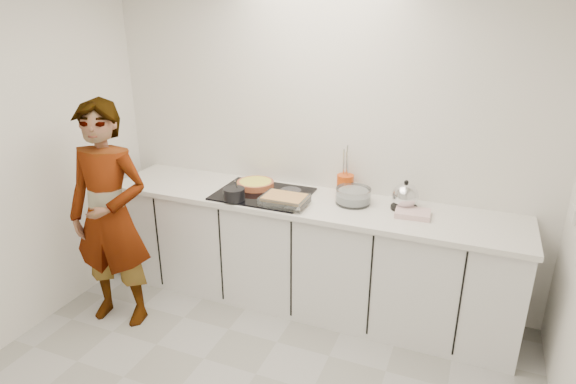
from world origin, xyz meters
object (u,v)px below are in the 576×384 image
at_px(saucepan, 234,194).
at_px(utensil_crock, 345,185).
at_px(baking_dish, 285,200).
at_px(kettle, 405,197).
at_px(mixing_bowl, 353,196).
at_px(hob, 263,194).
at_px(tart_dish, 255,184).
at_px(cook, 110,217).

height_order(saucepan, utensil_crock, saucepan).
distance_m(saucepan, utensil_crock, 0.87).
bearing_deg(baking_dish, kettle, 18.27).
bearing_deg(kettle, saucepan, -164.44).
bearing_deg(utensil_crock, mixing_bowl, -54.45).
height_order(saucepan, kettle, kettle).
relative_size(saucepan, mixing_bowl, 0.70).
xyz_separation_m(mixing_bowl, utensil_crock, (-0.11, 0.15, 0.03)).
relative_size(hob, tart_dish, 2.01).
bearing_deg(kettle, cook, -157.24).
bearing_deg(baking_dish, mixing_bowl, 27.38).
relative_size(tart_dish, saucepan, 1.67).
relative_size(saucepan, utensil_crock, 1.31).
bearing_deg(cook, baking_dish, 16.84).
relative_size(hob, kettle, 3.09).
xyz_separation_m(tart_dish, mixing_bowl, (0.82, -0.01, 0.01)).
xyz_separation_m(kettle, utensil_crock, (-0.48, 0.11, -0.01)).
bearing_deg(cook, hob, 28.86).
distance_m(tart_dish, baking_dish, 0.44).
xyz_separation_m(hob, cook, (-0.91, -0.71, -0.06)).
xyz_separation_m(tart_dish, baking_dish, (0.36, -0.25, 0.01)).
relative_size(tart_dish, utensil_crock, 2.18).
relative_size(tart_dish, kettle, 1.54).
height_order(hob, utensil_crock, utensil_crock).
distance_m(baking_dish, cook, 1.29).
bearing_deg(cook, tart_dish, 36.49).
bearing_deg(tart_dish, kettle, 1.23).
bearing_deg(saucepan, tart_dish, 84.93).
bearing_deg(tart_dish, mixing_bowl, -0.83).
height_order(kettle, cook, cook).
relative_size(utensil_crock, cook, 0.10).
distance_m(utensil_crock, cook, 1.78).
bearing_deg(hob, saucepan, -123.65).
distance_m(baking_dish, mixing_bowl, 0.52).
height_order(baking_dish, utensil_crock, utensil_crock).
height_order(baking_dish, mixing_bowl, mixing_bowl).
height_order(hob, saucepan, saucepan).
bearing_deg(kettle, tart_dish, -178.77).
relative_size(hob, baking_dish, 2.15).
relative_size(hob, cook, 0.42).
height_order(hob, cook, cook).
xyz_separation_m(utensil_crock, cook, (-1.51, -0.95, -0.13)).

